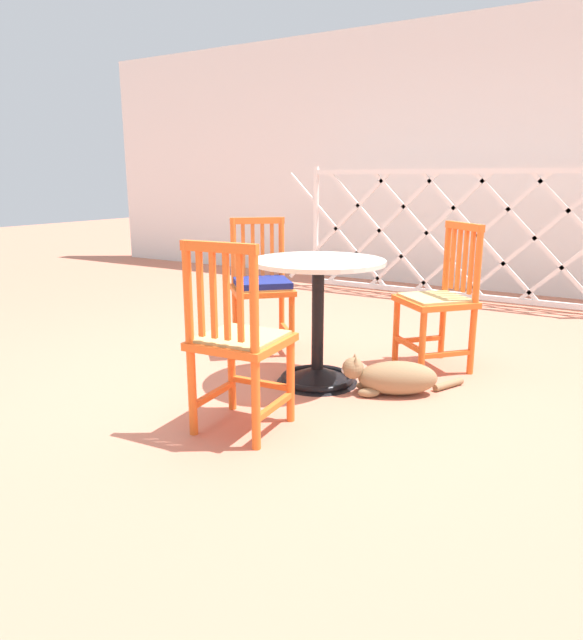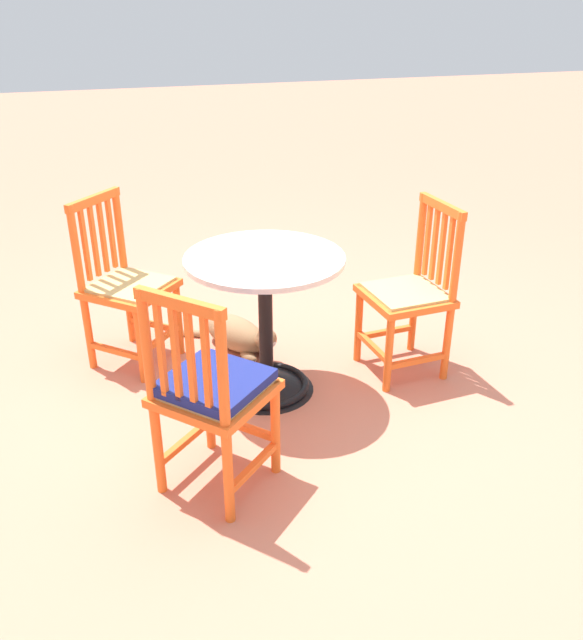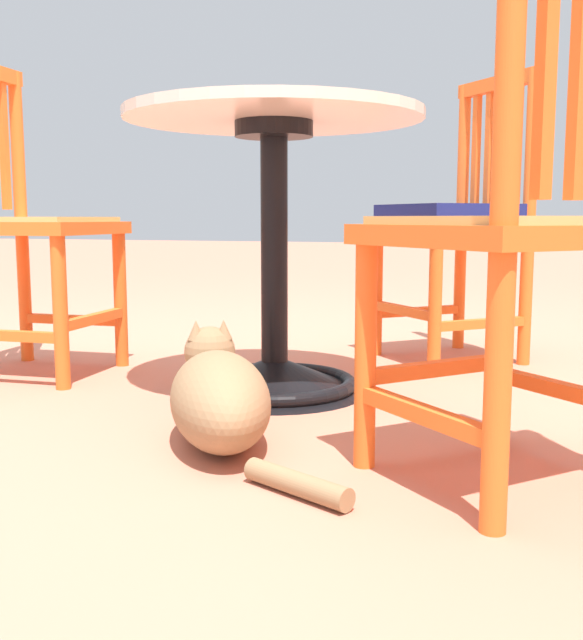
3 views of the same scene
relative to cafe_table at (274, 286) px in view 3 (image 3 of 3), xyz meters
The scene contains 6 objects.
ground_plane 0.32m from the cafe_table, 139.34° to the right, with size 24.00×24.00×0.00m, color #C6755B.
cafe_table is the anchor object (origin of this frame).
orange_chair_by_planter 0.78m from the cafe_table, 90.34° to the right, with size 0.43×0.43×0.91m.
orange_chair_at_corner 0.83m from the cafe_table, 50.53° to the left, with size 0.57×0.57×0.91m.
orange_chair_facing_out 0.77m from the cafe_table, 149.16° to the left, with size 0.57×0.57×0.91m.
tabby_cat 0.48m from the cafe_table, ahead, with size 0.57×0.54×0.23m.
Camera 3 is at (1.96, 0.78, 0.46)m, focal length 42.32 mm.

